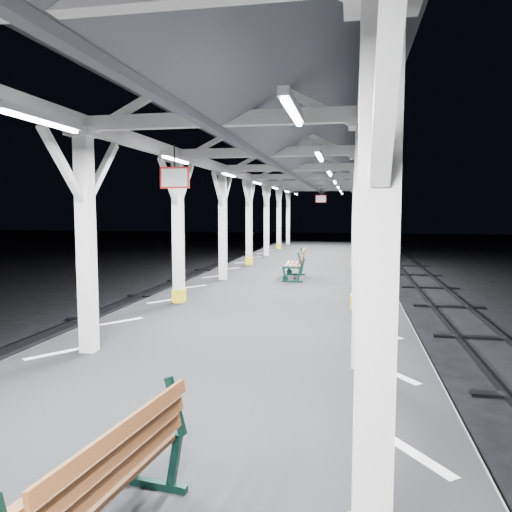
% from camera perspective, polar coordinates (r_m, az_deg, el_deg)
% --- Properties ---
extents(ground, '(120.00, 120.00, 0.00)m').
position_cam_1_polar(ground, '(9.50, -1.12, -14.01)').
color(ground, black).
rests_on(ground, ground).
extents(platform, '(6.00, 50.00, 1.00)m').
position_cam_1_polar(platform, '(9.34, -1.12, -11.11)').
color(platform, black).
rests_on(platform, ground).
extents(hazard_stripes_left, '(1.00, 48.00, 0.01)m').
position_cam_1_polar(hazard_stripes_left, '(10.00, -15.11, -7.22)').
color(hazard_stripes_left, silver).
rests_on(hazard_stripes_left, platform).
extents(hazard_stripes_right, '(1.00, 48.00, 0.01)m').
position_cam_1_polar(hazard_stripes_right, '(9.04, 14.42, -8.53)').
color(hazard_stripes_right, silver).
rests_on(hazard_stripes_right, platform).
extents(track_left, '(2.20, 60.00, 0.16)m').
position_cam_1_polar(track_left, '(11.55, -26.65, -10.65)').
color(track_left, '#2D2D33').
rests_on(track_left, ground).
extents(canopy, '(5.40, 49.00, 4.65)m').
position_cam_1_polar(canopy, '(9.06, -1.19, 14.30)').
color(canopy, silver).
rests_on(canopy, platform).
extents(bench_near, '(0.83, 1.74, 0.91)m').
position_cam_1_polar(bench_near, '(3.45, -17.85, -23.60)').
color(bench_near, black).
rests_on(bench_near, platform).
extents(bench_mid, '(0.71, 1.72, 0.92)m').
position_cam_1_polar(bench_mid, '(15.56, 4.74, -0.81)').
color(bench_mid, black).
rests_on(bench_mid, platform).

